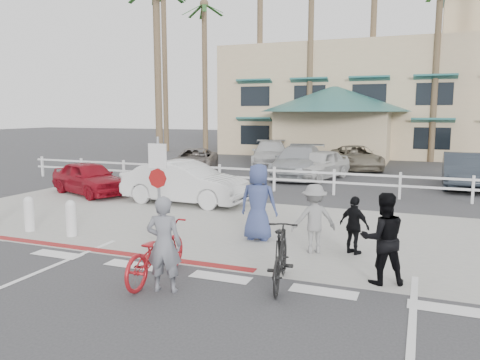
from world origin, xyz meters
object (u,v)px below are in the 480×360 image
at_px(car_white_sedan, 185,183).
at_px(car_red_compact, 89,178).
at_px(bike_red, 156,252).
at_px(sign_post, 159,185).
at_px(bike_black, 281,256).

bearing_deg(car_white_sedan, car_red_compact, 89.68).
bearing_deg(bike_red, car_red_compact, -45.67).
xyz_separation_m(sign_post, bike_black, (3.49, -1.58, -0.87)).
bearing_deg(bike_red, car_white_sedan, -67.74).
relative_size(car_white_sedan, car_red_compact, 1.19).
bearing_deg(bike_red, sign_post, -62.30).
distance_m(sign_post, car_white_sedan, 5.15).
xyz_separation_m(sign_post, car_white_sedan, (-1.84, 4.75, -0.71)).
bearing_deg(car_red_compact, bike_black, -101.96).
relative_size(bike_red, car_red_compact, 0.55).
bearing_deg(sign_post, car_white_sedan, 111.21).
xyz_separation_m(bike_red, car_red_compact, (-7.36, 7.13, 0.10)).
bearing_deg(car_white_sedan, sign_post, -155.68).
bearing_deg(car_red_compact, sign_post, -106.75).
distance_m(bike_black, car_white_sedan, 8.28).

